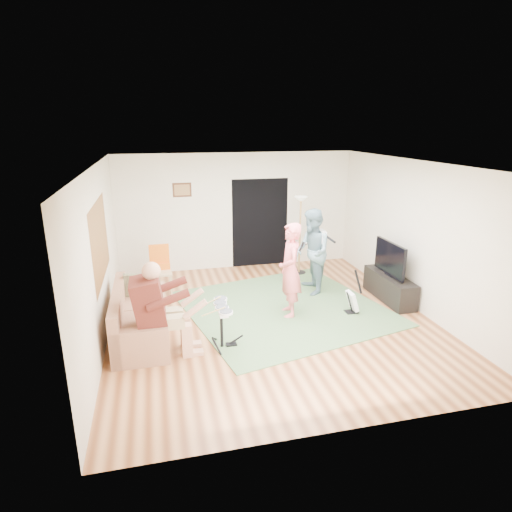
{
  "coord_description": "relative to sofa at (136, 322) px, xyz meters",
  "views": [
    {
      "loc": [
        -1.87,
        -6.68,
        3.31
      ],
      "look_at": [
        -0.19,
        0.3,
        1.09
      ],
      "focal_mm": 30.0,
      "sensor_mm": 36.0,
      "label": 1
    }
  ],
  "objects": [
    {
      "name": "walls",
      "position": [
        2.29,
        0.16,
        1.08
      ],
      "size": [
        5.5,
        6.0,
        2.7
      ],
      "primitive_type": null,
      "color": "beige",
      "rests_on": "floor"
    },
    {
      "name": "drummer",
      "position": [
        0.43,
        -0.65,
        0.3
      ],
      "size": [
        0.95,
        0.53,
        1.46
      ],
      "color": "#5A2119",
      "rests_on": "sofa"
    },
    {
      "name": "doorway",
      "position": [
        2.84,
        3.15,
        0.78
      ],
      "size": [
        2.1,
        0.0,
        2.1
      ],
      "primitive_type": "plane",
      "rotation": [
        1.57,
        0.0,
        0.0
      ],
      "color": "black",
      "rests_on": "walls"
    },
    {
      "name": "drum_kit",
      "position": [
        1.29,
        -0.65,
        0.05
      ],
      "size": [
        0.4,
        0.71,
        0.73
      ],
      "color": "black",
      "rests_on": "floor"
    },
    {
      "name": "tv_cabinet",
      "position": [
        4.79,
        0.46,
        -0.02
      ],
      "size": [
        0.4,
        1.4,
        0.5
      ],
      "primitive_type": "cube",
      "color": "black",
      "rests_on": "floor"
    },
    {
      "name": "sofa",
      "position": [
        0.0,
        0.0,
        0.0
      ],
      "size": [
        0.82,
        1.98,
        0.8
      ],
      "color": "#A06D50",
      "rests_on": "floor"
    },
    {
      "name": "microphone",
      "position": [
        2.86,
        0.24,
        1.0
      ],
      "size": [
        0.06,
        0.06,
        0.24
      ],
      "primitive_type": null,
      "color": "black",
      "rests_on": "singer"
    },
    {
      "name": "floor",
      "position": [
        2.29,
        0.16,
        -0.27
      ],
      "size": [
        6.0,
        6.0,
        0.0
      ],
      "primitive_type": "plane",
      "color": "brown",
      "rests_on": "ground"
    },
    {
      "name": "torchiere_lamp",
      "position": [
        3.57,
        2.34,
        0.95
      ],
      "size": [
        0.32,
        0.32,
        1.78
      ],
      "color": "black",
      "rests_on": "floor"
    },
    {
      "name": "dining_chair",
      "position": [
        0.45,
        1.84,
        0.08
      ],
      "size": [
        0.44,
        0.46,
        0.99
      ],
      "rotation": [
        0.0,
        0.0,
        0.05
      ],
      "color": "tan",
      "rests_on": "floor"
    },
    {
      "name": "window_blinds",
      "position": [
        -0.46,
        0.36,
        1.28
      ],
      "size": [
        0.0,
        2.05,
        2.05
      ],
      "primitive_type": "plane",
      "rotation": [
        1.57,
        0.0,
        1.57
      ],
      "color": "brown",
      "rests_on": "walls"
    },
    {
      "name": "guitar_spare",
      "position": [
        3.8,
        0.04,
        -0.03
      ],
      "size": [
        0.3,
        0.27,
        0.83
      ],
      "color": "black",
      "rests_on": "floor"
    },
    {
      "name": "guitarist",
      "position": [
        3.41,
        1.16,
        0.6
      ],
      "size": [
        0.73,
        0.9,
        1.73
      ],
      "primitive_type": "imported",
      "rotation": [
        0.0,
        0.0,
        -1.67
      ],
      "color": "slate",
      "rests_on": "floor"
    },
    {
      "name": "singer",
      "position": [
        2.66,
        0.24,
        0.58
      ],
      "size": [
        0.47,
        0.66,
        1.7
      ],
      "primitive_type": "imported",
      "rotation": [
        0.0,
        0.0,
        -1.68
      ],
      "color": "#F36971",
      "rests_on": "floor"
    },
    {
      "name": "television",
      "position": [
        4.74,
        0.46,
        0.58
      ],
      "size": [
        0.06,
        1.0,
        0.63
      ],
      "primitive_type": "cube",
      "color": "black",
      "rests_on": "tv_cabinet"
    },
    {
      "name": "area_rug",
      "position": [
        2.65,
        0.53,
        -0.26
      ],
      "size": [
        4.07,
        4.04,
        0.02
      ],
      "primitive_type": "cube",
      "rotation": [
        0.0,
        0.0,
        0.22
      ],
      "color": "#496D42",
      "rests_on": "floor"
    },
    {
      "name": "picture_frame",
      "position": [
        1.04,
        3.15,
        1.63
      ],
      "size": [
        0.42,
        0.03,
        0.32
      ],
      "primitive_type": "cube",
      "color": "#3F2314",
      "rests_on": "walls"
    },
    {
      "name": "guitar_held",
      "position": [
        3.61,
        1.16,
        0.91
      ],
      "size": [
        0.14,
        0.6,
        0.26
      ],
      "primitive_type": null,
      "rotation": [
        0.0,
        0.0,
        -0.04
      ],
      "color": "silver",
      "rests_on": "guitarist"
    },
    {
      "name": "ceiling",
      "position": [
        2.29,
        0.16,
        2.43
      ],
      "size": [
        6.0,
        6.0,
        0.0
      ],
      "primitive_type": "plane",
      "rotation": [
        3.14,
        0.0,
        0.0
      ],
      "color": "white",
      "rests_on": "walls"
    }
  ]
}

